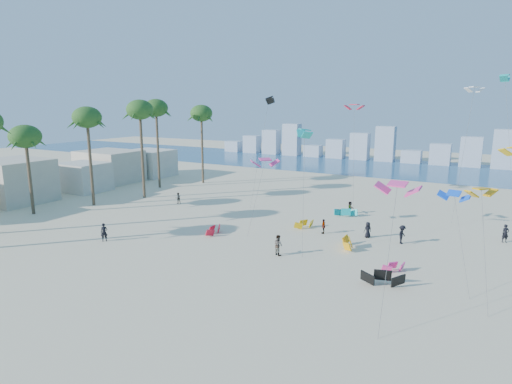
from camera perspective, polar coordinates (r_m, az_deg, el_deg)
The scene contains 10 objects.
ground at distance 35.90m, azimuth -17.36°, elevation -11.17°, with size 220.00×220.00×0.00m, color beige.
ocean at distance 98.32m, azimuth 14.79°, elevation 3.43°, with size 220.00×220.00×0.00m, color navy.
kitesurfer_near at distance 45.64m, azimuth -19.78°, elevation -5.13°, with size 0.68×0.45×1.86m, color black.
kitesurfer_mid at distance 39.25m, azimuth 2.99°, elevation -7.13°, with size 0.93×0.72×1.90m, color gray.
kitesurfers_far at distance 48.54m, azimuth 12.61°, elevation -3.80°, with size 40.42×10.85×1.89m.
grounded_kites at distance 42.59m, azimuth 10.28°, elevation -6.48°, with size 21.34×19.91×1.06m.
flying_kites at distance 47.39m, azimuth 15.38°, elevation 8.71°, with size 34.10×37.63×17.51m.
palm_row at distance 60.24m, azimuth -21.08°, elevation 8.92°, with size 9.59×44.80×14.45m.
beachfront_buildings at distance 73.33m, azimuth -23.76°, elevation 2.17°, with size 11.50×43.00×6.00m.
distant_skyline at distance 107.86m, azimuth 15.65°, elevation 5.75°, with size 85.00×3.00×8.40m.
Camera 1 is at (24.68, -22.18, 13.69)m, focal length 29.70 mm.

